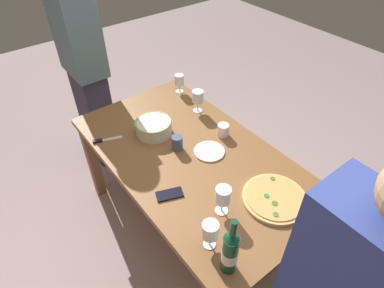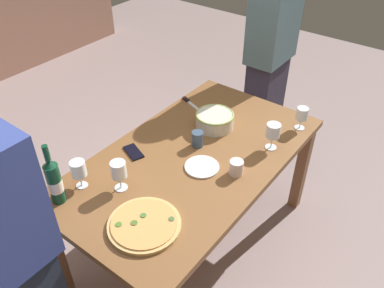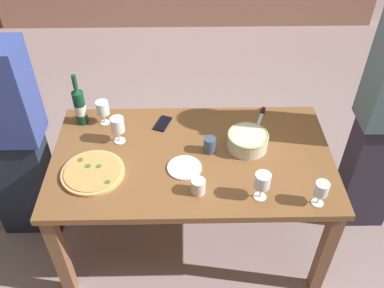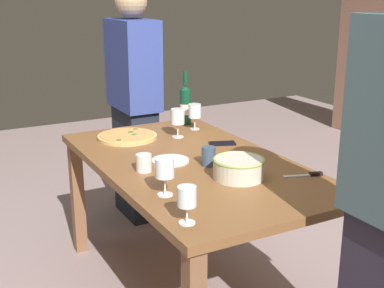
# 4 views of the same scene
# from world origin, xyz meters

# --- Properties ---
(dining_table) EXTENTS (1.60, 0.90, 0.75)m
(dining_table) POSITION_xyz_m (0.00, 0.00, 0.66)
(dining_table) COLOR brown
(dining_table) RESTS_ON ground
(pizza) EXTENTS (0.34, 0.34, 0.03)m
(pizza) POSITION_xyz_m (-0.54, -0.13, 0.76)
(pizza) COLOR tan
(pizza) RESTS_ON dining_table
(serving_bowl) EXTENTS (0.24, 0.24, 0.10)m
(serving_bowl) POSITION_xyz_m (0.32, 0.07, 0.80)
(serving_bowl) COLOR beige
(serving_bowl) RESTS_ON dining_table
(wine_bottle) EXTENTS (0.07, 0.07, 0.34)m
(wine_bottle) POSITION_xyz_m (-0.67, 0.32, 0.88)
(wine_bottle) COLOR #104026
(wine_bottle) RESTS_ON dining_table
(wine_glass_near_pizza) EXTENTS (0.08, 0.08, 0.17)m
(wine_glass_near_pizza) POSITION_xyz_m (-0.43, 0.14, 0.87)
(wine_glass_near_pizza) COLOR white
(wine_glass_near_pizza) RESTS_ON dining_table
(wine_glass_by_bottle) EXTENTS (0.07, 0.07, 0.14)m
(wine_glass_by_bottle) POSITION_xyz_m (0.63, -0.36, 0.85)
(wine_glass_by_bottle) COLOR white
(wine_glass_by_bottle) RESTS_ON dining_table
(wine_glass_far_left) EXTENTS (0.08, 0.08, 0.16)m
(wine_glass_far_left) POSITION_xyz_m (0.34, -0.32, 0.87)
(wine_glass_far_left) COLOR white
(wine_glass_far_left) RESTS_ON dining_table
(wine_glass_far_right) EXTENTS (0.08, 0.08, 0.16)m
(wine_glass_far_right) POSITION_xyz_m (-0.54, 0.31, 0.86)
(wine_glass_far_right) COLOR white
(wine_glass_far_right) RESTS_ON dining_table
(cup_amber) EXTENTS (0.08, 0.08, 0.08)m
(cup_amber) POSITION_xyz_m (0.03, -0.28, 0.79)
(cup_amber) COLOR silver
(cup_amber) RESTS_ON dining_table
(cup_ceramic) EXTENTS (0.07, 0.07, 0.09)m
(cup_ceramic) POSITION_xyz_m (0.10, 0.04, 0.80)
(cup_ceramic) COLOR #3C5069
(cup_ceramic) RESTS_ON dining_table
(side_plate) EXTENTS (0.19, 0.19, 0.01)m
(side_plate) POSITION_xyz_m (-0.04, -0.10, 0.76)
(side_plate) COLOR white
(side_plate) RESTS_ON dining_table
(cell_phone) EXTENTS (0.12, 0.16, 0.01)m
(cell_phone) POSITION_xyz_m (-0.18, 0.29, 0.76)
(cell_phone) COLOR black
(cell_phone) RESTS_ON dining_table
(pizza_knife) EXTENTS (0.08, 0.18, 0.02)m
(pizza_knife) POSITION_xyz_m (0.45, 0.37, 0.76)
(pizza_knife) COLOR silver
(pizza_knife) RESTS_ON dining_table
(person_host) EXTENTS (0.45, 0.24, 1.61)m
(person_host) POSITION_xyz_m (-1.09, 0.14, 0.81)
(person_host) COLOR #1E2635
(person_host) RESTS_ON ground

